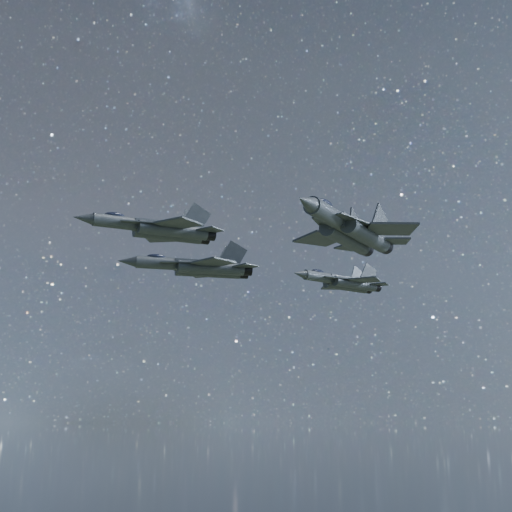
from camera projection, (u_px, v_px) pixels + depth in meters
jet_lead at (159, 229)px, 78.88m from camera, size 16.56×11.39×4.16m
jet_left at (199, 267)px, 99.98m from camera, size 19.36×12.82×4.94m
jet_right at (350, 230)px, 71.41m from camera, size 19.32×12.71×4.96m
jet_slot at (344, 282)px, 101.95m from camera, size 15.96×11.41×4.08m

